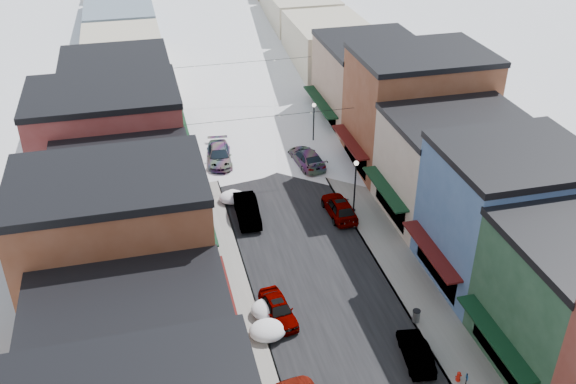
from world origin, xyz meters
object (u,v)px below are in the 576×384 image
car_green_sedan (416,352)px  trash_can (416,316)px  fire_hydrant (459,377)px  car_dark_hatch (247,210)px  streetlamp_near (355,180)px  car_silver_sedan (278,309)px

car_green_sedan → trash_can: size_ratio=4.59×
fire_hydrant → car_dark_hatch: bearing=113.1°
fire_hydrant → streetlamp_near: streetlamp_near is taller
fire_hydrant → car_green_sedan: bearing=127.3°
fire_hydrant → car_silver_sedan: bearing=138.3°
car_silver_sedan → car_dark_hatch: size_ratio=0.85×
car_green_sedan → fire_hydrant: size_ratio=6.07×
fire_hydrant → trash_can: bearing=93.7°
car_silver_sedan → car_green_sedan: 9.65m
car_green_sedan → car_silver_sedan: bearing=-30.8°
car_green_sedan → fire_hydrant: bearing=134.8°
car_green_sedan → streetlamp_near: (1.91, 17.61, 2.54)m
car_silver_sedan → car_dark_hatch: 12.90m
fire_hydrant → trash_can: trash_can is taller
car_green_sedan → trash_can: car_green_sedan is taller
trash_can → streetlamp_near: size_ratio=0.19×
car_silver_sedan → trash_can: size_ratio=4.81×
car_silver_sedan → streetlamp_near: (9.49, 11.63, 2.48)m
car_silver_sedan → car_green_sedan: car_silver_sedan is taller
car_dark_hatch → streetlamp_near: (9.18, -1.26, 2.38)m
trash_can → streetlamp_near: bearing=88.1°
trash_can → car_dark_hatch: bearing=119.0°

